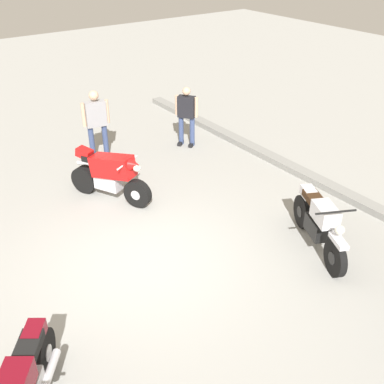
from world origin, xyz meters
The scene contains 6 objects.
ground_plane centered at (0.00, 0.00, 0.00)m, with size 40.00×40.00×0.00m, color #9E9E99.
curb_edge centered at (0.00, 4.60, 0.07)m, with size 14.00×0.30×0.15m, color gray.
motorcycle_silver_cruiser centered at (1.44, 2.72, 0.52)m, with size 1.93×1.06×1.09m.
motorcycle_red_sportbike centered at (-2.28, 0.52, 0.59)m, with size 1.82×1.08×1.14m.
person_in_black_shirt centered at (-3.63, 3.44, 0.88)m, with size 0.56×0.49×1.57m.
person_in_gray_shirt centered at (-4.25, 1.20, 1.00)m, with size 0.38×0.67×1.74m.
Camera 1 is at (5.55, -3.05, 5.08)m, focal length 42.87 mm.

